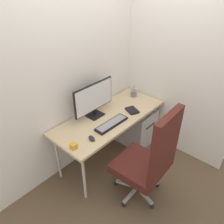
{
  "coord_description": "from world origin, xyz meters",
  "views": [
    {
      "loc": [
        -1.72,
        -1.56,
        2.24
      ],
      "look_at": [
        -0.04,
        -0.06,
        0.8
      ],
      "focal_mm": 35.29,
      "sensor_mm": 36.0,
      "label": 1
    }
  ],
  "objects": [
    {
      "name": "keyboard",
      "position": [
        -0.13,
        -0.14,
        0.72
      ],
      "size": [
        0.46,
        0.14,
        0.03
      ],
      "color": "black",
      "rests_on": "desk"
    },
    {
      "name": "pen_holder",
      "position": [
        0.61,
        0.09,
        0.75
      ],
      "size": [
        0.09,
        0.09,
        0.18
      ],
      "color": "slate",
      "rests_on": "desk"
    },
    {
      "name": "ground_plane",
      "position": [
        0.0,
        0.0,
        0.0
      ],
      "size": [
        8.0,
        8.0,
        0.0
      ],
      "primitive_type": "plane",
      "color": "brown"
    },
    {
      "name": "desk",
      "position": [
        0.0,
        0.0,
        0.66
      ],
      "size": [
        1.55,
        0.64,
        0.7
      ],
      "color": "#D1B78C",
      "rests_on": "ground_plane"
    },
    {
      "name": "wall_back",
      "position": [
        0.0,
        0.35,
        1.4
      ],
      "size": [
        3.0,
        0.04,
        2.8
      ],
      "primitive_type": "cube",
      "color": "white",
      "rests_on": "ground_plane"
    },
    {
      "name": "office_chair",
      "position": [
        -0.22,
        -0.75,
        0.59
      ],
      "size": [
        0.56,
        0.58,
        1.21
      ],
      "color": "black",
      "rests_on": "ground_plane"
    },
    {
      "name": "notebook",
      "position": [
        0.27,
        -0.14,
        0.71
      ],
      "size": [
        0.18,
        0.21,
        0.03
      ],
      "primitive_type": "cube",
      "rotation": [
        0.0,
        0.0,
        -0.4
      ],
      "color": "black",
      "rests_on": "desk"
    },
    {
      "name": "filing_cabinet",
      "position": [
        0.53,
        -0.02,
        0.28
      ],
      "size": [
        0.43,
        0.55,
        0.56
      ],
      "color": "#B2B5BA",
      "rests_on": "ground_plane"
    },
    {
      "name": "desk_clamp_accessory",
      "position": [
        -0.7,
        -0.13,
        0.73
      ],
      "size": [
        0.06,
        0.06,
        0.06
      ],
      "primitive_type": "cube",
      "color": "orange",
      "rests_on": "desk"
    },
    {
      "name": "monitor",
      "position": [
        -0.12,
        0.15,
        0.94
      ],
      "size": [
        0.61,
        0.16,
        0.44
      ],
      "color": "black",
      "rests_on": "desk"
    },
    {
      "name": "wall_side_right",
      "position": [
        0.8,
        -0.21,
        1.4
      ],
      "size": [
        0.04,
        2.09,
        2.8
      ],
      "primitive_type": "cube",
      "color": "white",
      "rests_on": "ground_plane"
    },
    {
      "name": "mouse",
      "position": [
        -0.48,
        -0.16,
        0.72
      ],
      "size": [
        0.08,
        0.11,
        0.03
      ],
      "primitive_type": "ellipsoid",
      "rotation": [
        0.0,
        0.0,
        -0.29
      ],
      "color": "black",
      "rests_on": "desk"
    }
  ]
}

